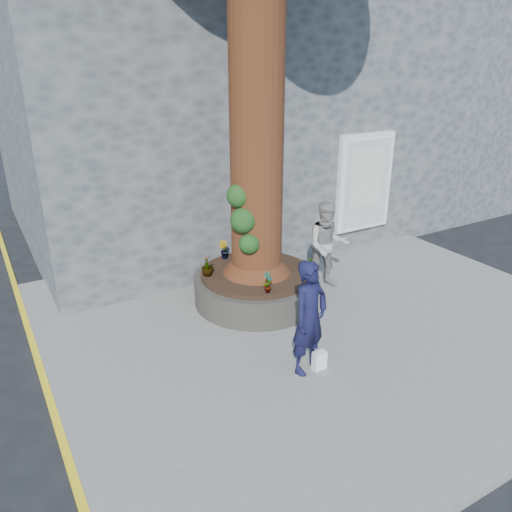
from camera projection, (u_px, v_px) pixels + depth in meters
ground at (278, 373)px, 7.44m from camera, size 120.00×120.00×0.00m
pavement at (318, 316)px, 8.92m from camera, size 9.00×8.00×0.12m
yellow_line at (51, 402)px, 6.82m from camera, size 0.10×30.00×0.01m
stone_shop at (213, 104)px, 13.16m from camera, size 10.30×8.30×6.30m
neighbour_shop at (426, 98)px, 16.94m from camera, size 6.00×8.00×6.00m
planter at (257, 286)px, 9.25m from camera, size 2.30×2.30×0.60m
man at (310, 318)px, 7.02m from camera, size 0.72×0.57×1.71m
woman at (327, 246)px, 9.61m from camera, size 1.03×0.94×1.73m
shopping_bag at (319, 360)px, 7.30m from camera, size 0.20×0.13×0.28m
plant_a at (268, 282)px, 8.26m from camera, size 0.24×0.23×0.38m
plant_b at (224, 250)px, 9.64m from camera, size 0.26×0.26×0.35m
plant_c at (207, 266)px, 8.90m from camera, size 0.29×0.29×0.37m
plant_d at (309, 264)px, 9.12m from camera, size 0.29×0.30×0.27m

